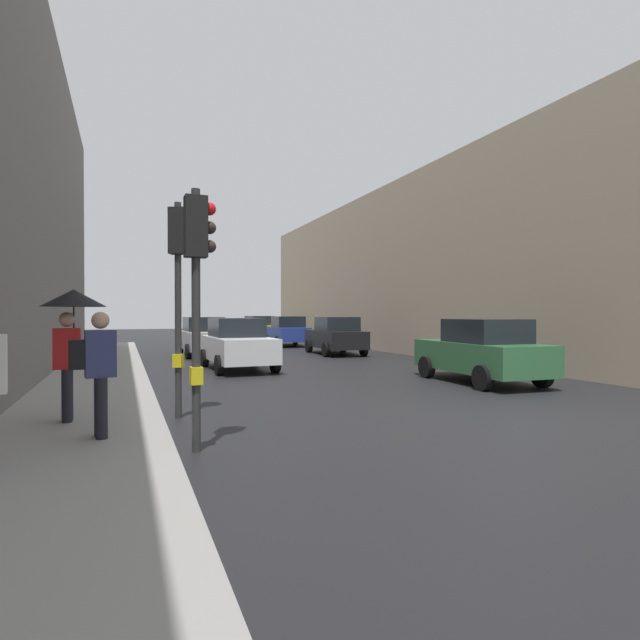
# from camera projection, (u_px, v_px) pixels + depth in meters

# --- Properties ---
(ground_plane) EXTENTS (120.00, 120.00, 0.00)m
(ground_plane) POSITION_uv_depth(u_px,v_px,m) (505.00, 419.00, 9.09)
(ground_plane) COLOR black
(sidewalk_kerb) EXTENTS (2.61, 40.00, 0.16)m
(sidewalk_kerb) POSITION_uv_depth(u_px,v_px,m) (94.00, 390.00, 12.08)
(sidewalk_kerb) COLOR gray
(sidewalk_kerb) RESTS_ON ground
(building_facade_right) EXTENTS (12.00, 31.95, 8.36)m
(building_facade_right) POSITION_uv_depth(u_px,v_px,m) (461.00, 275.00, 29.11)
(building_facade_right) COLOR gray
(building_facade_right) RESTS_ON ground
(traffic_light_near_left) EXTENTS (0.43, 0.25, 3.62)m
(traffic_light_near_left) POSITION_uv_depth(u_px,v_px,m) (198.00, 271.00, 6.92)
(traffic_light_near_left) COLOR #2D2D2D
(traffic_light_near_left) RESTS_ON ground
(traffic_light_near_right) EXTENTS (0.45, 0.34, 3.93)m
(traffic_light_near_right) POSITION_uv_depth(u_px,v_px,m) (179.00, 270.00, 9.15)
(traffic_light_near_right) COLOR #2D2D2D
(traffic_light_near_right) RESTS_ON ground
(car_dark_suv) EXTENTS (2.24, 4.31, 1.76)m
(car_dark_suv) POSITION_uv_depth(u_px,v_px,m) (336.00, 336.00, 23.71)
(car_dark_suv) COLOR black
(car_dark_suv) RESTS_ON ground
(car_white_compact) EXTENTS (2.08, 4.23, 1.76)m
(car_white_compact) POSITION_uv_depth(u_px,v_px,m) (238.00, 344.00, 17.16)
(car_white_compact) COLOR silver
(car_white_compact) RESTS_ON ground
(car_silver_hatchback) EXTENTS (2.10, 4.24, 1.76)m
(car_silver_hatchback) POSITION_uv_depth(u_px,v_px,m) (204.00, 336.00, 22.84)
(car_silver_hatchback) COLOR #BCBCC1
(car_silver_hatchback) RESTS_ON ground
(car_yellow_taxi) EXTENTS (2.25, 4.31, 1.76)m
(car_yellow_taxi) POSITION_uv_depth(u_px,v_px,m) (258.00, 328.00, 36.02)
(car_yellow_taxi) COLOR yellow
(car_yellow_taxi) RESTS_ON ground
(car_blue_van) EXTENTS (2.18, 4.28, 1.76)m
(car_blue_van) POSITION_uv_depth(u_px,v_px,m) (287.00, 331.00, 29.94)
(car_blue_van) COLOR navy
(car_blue_van) RESTS_ON ground
(car_green_estate) EXTENTS (2.20, 4.29, 1.76)m
(car_green_estate) POSITION_uv_depth(u_px,v_px,m) (482.00, 351.00, 13.90)
(car_green_estate) COLOR #2D6038
(car_green_estate) RESTS_ON ground
(pedestrian_with_umbrella) EXTENTS (1.00, 1.00, 2.14)m
(pedestrian_with_umbrella) POSITION_uv_depth(u_px,v_px,m) (72.00, 318.00, 8.16)
(pedestrian_with_umbrella) COLOR black
(pedestrian_with_umbrella) RESTS_ON sidewalk_kerb
(pedestrian_with_grey_backpack) EXTENTS (0.63, 0.37, 1.77)m
(pedestrian_with_grey_backpack) POSITION_uv_depth(u_px,v_px,m) (97.00, 366.00, 7.05)
(pedestrian_with_grey_backpack) COLOR black
(pedestrian_with_grey_backpack) RESTS_ON sidewalk_kerb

